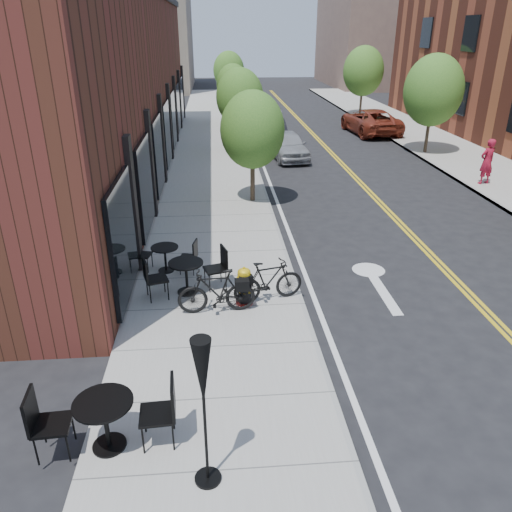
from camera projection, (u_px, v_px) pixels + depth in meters
name	position (u px, v px, depth m)	size (l,w,h in m)	color
ground	(318.00, 346.00, 9.88)	(120.00, 120.00, 0.00)	black
sidewalk_near	(214.00, 194.00, 18.77)	(4.00, 70.00, 0.12)	#9E9B93
building_near	(101.00, 88.00, 20.63)	(5.00, 28.00, 7.00)	#412115
bg_building_left	(151.00, 37.00, 50.72)	(8.00, 14.00, 10.00)	#726656
bg_building_right	(376.00, 26.00, 53.92)	(10.00, 16.00, 12.00)	brown
tree_near_a	(252.00, 130.00, 16.91)	(2.20, 2.20, 3.81)	#382B1E
tree_near_b	(240.00, 97.00, 24.12)	(2.30, 2.30, 3.98)	#382B1E
tree_near_c	(233.00, 85.00, 31.45)	(2.10, 2.10, 3.67)	#382B1E
tree_near_d	(229.00, 71.00, 38.60)	(2.40, 2.40, 4.11)	#382B1E
tree_far_b	(433.00, 90.00, 23.77)	(2.80, 2.80, 4.62)	#382B1E
tree_far_c	(363.00, 71.00, 34.64)	(2.80, 2.80, 4.62)	#382B1E
fire_hydrant	(244.00, 286.00, 11.03)	(0.42, 0.42, 0.90)	maroon
bicycle_left	(216.00, 291.00, 10.66)	(0.47, 1.67, 1.00)	black
bicycle_right	(268.00, 281.00, 11.12)	(0.46, 1.63, 0.98)	black
bistro_set_a	(105.00, 418.00, 7.14)	(2.00, 0.91, 1.07)	black
bistro_set_b	(186.00, 273.00, 11.46)	(1.91, 1.00, 1.00)	black
bistro_set_c	(165.00, 255.00, 12.52)	(1.63, 0.82, 0.86)	black
patio_umbrella	(203.00, 383.00, 6.15)	(0.37, 0.37, 2.28)	black
parked_car_a	(288.00, 145.00, 23.91)	(1.54, 3.82, 1.30)	#95989C
parked_car_b	(269.00, 134.00, 25.75)	(1.62, 4.65, 1.53)	black
parked_car_c	(262.00, 108.00, 34.78)	(2.01, 4.95, 1.44)	silver
parked_car_far	(370.00, 121.00, 29.67)	(2.40, 5.19, 1.44)	maroon
pedestrian	(487.00, 162.00, 19.49)	(0.65, 0.42, 1.77)	maroon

